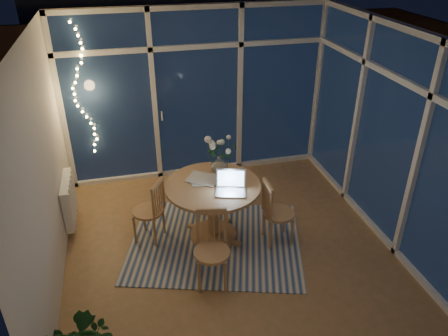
# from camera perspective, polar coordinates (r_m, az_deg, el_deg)

# --- Properties ---
(floor) EXTENTS (4.00, 4.00, 0.00)m
(floor) POSITION_cam_1_polar(r_m,az_deg,el_deg) (5.61, 0.75, -9.89)
(floor) COLOR olive
(floor) RESTS_ON ground
(ceiling) EXTENTS (4.00, 4.00, 0.00)m
(ceiling) POSITION_cam_1_polar(r_m,az_deg,el_deg) (4.46, 0.97, 17.06)
(ceiling) COLOR white
(ceiling) RESTS_ON wall_back
(wall_back) EXTENTS (4.00, 0.04, 2.60)m
(wall_back) POSITION_cam_1_polar(r_m,az_deg,el_deg) (6.70, -3.53, 9.60)
(wall_back) COLOR beige
(wall_back) RESTS_ON floor
(wall_front) EXTENTS (4.00, 0.04, 2.60)m
(wall_front) POSITION_cam_1_polar(r_m,az_deg,el_deg) (3.34, 9.79, -13.40)
(wall_front) COLOR beige
(wall_front) RESTS_ON floor
(wall_left) EXTENTS (0.04, 4.00, 2.60)m
(wall_left) POSITION_cam_1_polar(r_m,az_deg,el_deg) (4.85, -22.67, -0.72)
(wall_left) COLOR beige
(wall_left) RESTS_ON floor
(wall_right) EXTENTS (0.04, 4.00, 2.60)m
(wall_right) POSITION_cam_1_polar(r_m,az_deg,el_deg) (5.70, 20.76, 4.08)
(wall_right) COLOR beige
(wall_right) RESTS_ON floor
(window_wall_back) EXTENTS (4.00, 0.10, 2.60)m
(window_wall_back) POSITION_cam_1_polar(r_m,az_deg,el_deg) (6.66, -3.47, 9.49)
(window_wall_back) COLOR white
(window_wall_back) RESTS_ON floor
(window_wall_right) EXTENTS (0.10, 4.00, 2.60)m
(window_wall_right) POSITION_cam_1_polar(r_m,az_deg,el_deg) (5.67, 20.43, 4.05)
(window_wall_right) COLOR white
(window_wall_right) RESTS_ON floor
(radiator) EXTENTS (0.10, 0.70, 0.58)m
(radiator) POSITION_cam_1_polar(r_m,az_deg,el_deg) (6.05, -19.61, -3.93)
(radiator) COLOR white
(radiator) RESTS_ON wall_left
(fairy_lights) EXTENTS (0.24, 0.10, 1.85)m
(fairy_lights) POSITION_cam_1_polar(r_m,az_deg,el_deg) (6.44, -18.17, 9.52)
(fairy_lights) COLOR #EABD5D
(fairy_lights) RESTS_ON window_wall_back
(garden_patio) EXTENTS (12.00, 6.00, 0.10)m
(garden_patio) POSITION_cam_1_polar(r_m,az_deg,el_deg) (10.02, -3.70, 8.06)
(garden_patio) COLOR black
(garden_patio) RESTS_ON ground
(garden_fence) EXTENTS (11.00, 0.08, 1.80)m
(garden_fence) POSITION_cam_1_polar(r_m,az_deg,el_deg) (10.13, -7.28, 13.83)
(garden_fence) COLOR #3A2515
(garden_fence) RESTS_ON ground
(garden_shrubs) EXTENTS (0.90, 0.90, 0.90)m
(garden_shrubs) POSITION_cam_1_polar(r_m,az_deg,el_deg) (8.22, -10.72, 6.59)
(garden_shrubs) COLOR black
(garden_shrubs) RESTS_ON ground
(rug) EXTENTS (2.54, 2.26, 0.01)m
(rug) POSITION_cam_1_polar(r_m,az_deg,el_deg) (5.64, -1.14, -9.57)
(rug) COLOR beige
(rug) RESTS_ON floor
(dining_table) EXTENTS (1.46, 1.46, 0.79)m
(dining_table) POSITION_cam_1_polar(r_m,az_deg,el_deg) (5.48, -1.42, -5.74)
(dining_table) COLOR #AC7F4D
(dining_table) RESTS_ON floor
(chair_left) EXTENTS (0.55, 0.55, 0.87)m
(chair_left) POSITION_cam_1_polar(r_m,az_deg,el_deg) (5.53, -9.93, -5.39)
(chair_left) COLOR #AC7F4D
(chair_left) RESTS_ON floor
(chair_right) EXTENTS (0.41, 0.41, 0.89)m
(chair_right) POSITION_cam_1_polar(r_m,az_deg,el_deg) (5.44, 7.16, -5.71)
(chair_right) COLOR #AC7F4D
(chair_right) RESTS_ON floor
(chair_front) EXTENTS (0.50, 0.50, 0.91)m
(chair_front) POSITION_cam_1_polar(r_m,az_deg,el_deg) (4.80, -1.60, -10.75)
(chair_front) COLOR #AC7F4D
(chair_front) RESTS_ON floor
(laptop) EXTENTS (0.42, 0.39, 0.26)m
(laptop) POSITION_cam_1_polar(r_m,az_deg,el_deg) (5.05, 0.87, -2.00)
(laptop) COLOR silver
(laptop) RESTS_ON dining_table
(flower_vase) EXTENTS (0.25, 0.25, 0.21)m
(flower_vase) POSITION_cam_1_polar(r_m,az_deg,el_deg) (5.48, -0.62, 0.42)
(flower_vase) COLOR white
(flower_vase) RESTS_ON dining_table
(bowl) EXTENTS (0.19, 0.19, 0.04)m
(bowl) POSITION_cam_1_polar(r_m,az_deg,el_deg) (5.40, 1.54, -1.10)
(bowl) COLOR silver
(bowl) RESTS_ON dining_table
(newspapers) EXTENTS (0.46, 0.41, 0.02)m
(newspapers) POSITION_cam_1_polar(r_m,az_deg,el_deg) (5.37, -2.42, -1.45)
(newspapers) COLOR white
(newspapers) RESTS_ON dining_table
(phone) EXTENTS (0.12, 0.10, 0.01)m
(phone) POSITION_cam_1_polar(r_m,az_deg,el_deg) (5.22, -0.43, -2.45)
(phone) COLOR black
(phone) RESTS_ON dining_table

